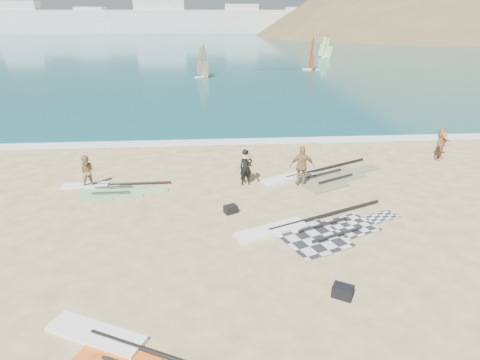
{
  "coord_description": "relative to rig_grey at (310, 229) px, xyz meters",
  "views": [
    {
      "loc": [
        -2.52,
        -11.01,
        7.32
      ],
      "look_at": [
        -1.41,
        4.0,
        1.0
      ],
      "focal_mm": 30.0,
      "sensor_mm": 36.0,
      "label": 1
    }
  ],
  "objects": [
    {
      "name": "person_wetsuit",
      "position": [
        -1.96,
        4.37,
        0.79
      ],
      "size": [
        0.71,
        0.57,
        1.67
      ],
      "primitive_type": "imported",
      "rotation": [
        0.0,
        0.0,
        0.32
      ],
      "color": "black",
      "rests_on": "ground"
    },
    {
      "name": "windsurfer_centre",
      "position": [
        10.39,
        43.06,
        1.2
      ],
      "size": [
        2.32,
        2.84,
        4.23
      ],
      "rotation": [
        0.0,
        0.0,
        -0.01
      ],
      "color": "white",
      "rests_on": "ground"
    },
    {
      "name": "gear_bag_near",
      "position": [
        -2.8,
        1.58,
        0.1
      ],
      "size": [
        0.59,
        0.53,
        0.31
      ],
      "primitive_type": "cube",
      "rotation": [
        0.0,
        0.0,
        0.44
      ],
      "color": "black",
      "rests_on": "ground"
    },
    {
      "name": "surf_line",
      "position": [
        -0.96,
        10.81,
        -0.05
      ],
      "size": [
        300.0,
        1.2,
        0.04
      ],
      "primitive_type": "cube",
      "color": "white",
      "rests_on": "ground"
    },
    {
      "name": "headland_main",
      "position": [
        84.04,
        128.51,
        -0.05
      ],
      "size": [
        143.0,
        143.0,
        45.0
      ],
      "primitive_type": "cone",
      "color": "brown",
      "rests_on": "ground"
    },
    {
      "name": "far_town",
      "position": [
        -16.68,
        148.51,
        4.44
      ],
      "size": [
        160.0,
        8.0,
        12.0
      ],
      "color": "white",
      "rests_on": "ground"
    },
    {
      "name": "beachgoer_back",
      "position": [
        0.54,
        4.06,
        0.89
      ],
      "size": [
        1.12,
        0.52,
        1.87
      ],
      "primitive_type": "imported",
      "rotation": [
        0.0,
        0.0,
        3.08
      ],
      "color": "#957649",
      "rests_on": "ground"
    },
    {
      "name": "windsurfer_right",
      "position": [
        16.53,
        58.33,
        1.1
      ],
      "size": [
        2.18,
        2.08,
        3.81
      ],
      "rotation": [
        0.0,
        0.0,
        0.99
      ],
      "color": "white",
      "rests_on": "ground"
    },
    {
      "name": "gear_bag_far",
      "position": [
        0.04,
        -3.69,
        0.12
      ],
      "size": [
        0.68,
        0.63,
        0.34
      ],
      "primitive_type": "cube",
      "rotation": [
        0.0,
        0.0,
        -0.54
      ],
      "color": "black",
      "rests_on": "ground"
    },
    {
      "name": "sea",
      "position": [
        -0.96,
        130.51,
        -0.05
      ],
      "size": [
        300.0,
        240.0,
        0.06
      ],
      "primitive_type": "cube",
      "color": "#0B414E",
      "rests_on": "ground"
    },
    {
      "name": "rig_green",
      "position": [
        -8.28,
        4.21,
        -0.0
      ],
      "size": [
        4.89,
        1.92,
        0.19
      ],
      "rotation": [
        0.0,
        0.0,
        0.01
      ],
      "color": "green",
      "rests_on": "ground"
    },
    {
      "name": "beachgoer_left",
      "position": [
        -8.96,
        4.38,
        0.73
      ],
      "size": [
        0.85,
        0.71,
        1.57
      ],
      "primitive_type": "imported",
      "rotation": [
        0.0,
        0.0,
        0.16
      ],
      "color": "#A17C50",
      "rests_on": "ground"
    },
    {
      "name": "beachgoer_right",
      "position": [
        8.69,
        7.02,
        0.79
      ],
      "size": [
        1.44,
        1.47,
        1.68
      ],
      "primitive_type": "imported",
      "rotation": [
        0.0,
        0.0,
        0.8
      ],
      "color": "#BB7954",
      "rests_on": "ground"
    },
    {
      "name": "rig_orange",
      "position": [
        1.45,
        4.93,
        -0.0
      ],
      "size": [
        6.24,
        4.13,
        0.2
      ],
      "rotation": [
        0.0,
        0.0,
        0.46
      ],
      "color": "orange",
      "rests_on": "ground"
    },
    {
      "name": "beachgoer_mid",
      "position": [
        -1.96,
        4.45,
        0.7
      ],
      "size": [
        1.11,
        0.86,
        1.51
      ],
      "primitive_type": "imported",
      "rotation": [
        0.0,
        0.0,
        -0.36
      ],
      "color": "tan",
      "rests_on": "ground"
    },
    {
      "name": "rig_grey",
      "position": [
        0.0,
        0.0,
        0.0
      ],
      "size": [
        6.54,
        4.04,
        0.21
      ],
      "rotation": [
        0.0,
        0.0,
        0.4
      ],
      "color": "#252527",
      "rests_on": "ground"
    },
    {
      "name": "ground",
      "position": [
        -0.96,
        -1.49,
        -0.05
      ],
      "size": [
        300.0,
        300.0,
        0.0
      ],
      "primitive_type": "plane",
      "color": "#D8C27E",
      "rests_on": "ground"
    },
    {
      "name": "windsurfer_left",
      "position": [
        -4.25,
        37.33,
        1.12
      ],
      "size": [
        2.06,
        2.11,
        3.87
      ],
      "rotation": [
        0.0,
        0.0,
        0.64
      ],
      "color": "white",
      "rests_on": "ground"
    }
  ]
}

